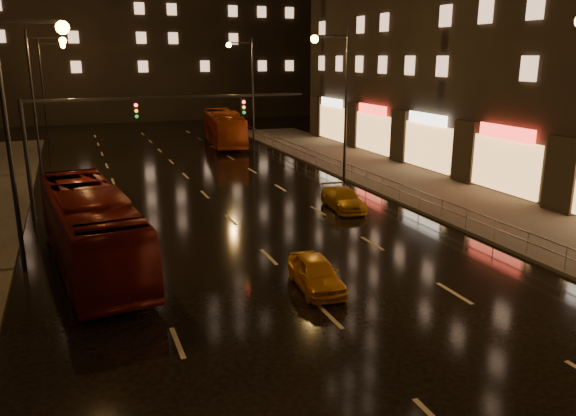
{
  "coord_description": "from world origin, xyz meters",
  "views": [
    {
      "loc": [
        -7.38,
        -11.29,
        8.27
      ],
      "look_at": [
        0.32,
        8.56,
        2.5
      ],
      "focal_mm": 35.0,
      "sensor_mm": 36.0,
      "label": 1
    }
  ],
  "objects_px": {
    "bus_red": "(91,228)",
    "taxi_near": "(316,273)",
    "taxi_far": "(343,199)",
    "bus_curb": "(224,128)"
  },
  "relations": [
    {
      "from": "bus_red",
      "to": "bus_curb",
      "type": "xyz_separation_m",
      "value": [
        13.42,
        29.79,
        0.0
      ]
    },
    {
      "from": "taxi_near",
      "to": "taxi_far",
      "type": "height_order",
      "value": "taxi_near"
    },
    {
      "from": "bus_red",
      "to": "taxi_near",
      "type": "xyz_separation_m",
      "value": [
        7.5,
        -5.36,
        -1.01
      ]
    },
    {
      "from": "taxi_near",
      "to": "taxi_far",
      "type": "relative_size",
      "value": 0.89
    },
    {
      "from": "bus_red",
      "to": "taxi_far",
      "type": "relative_size",
      "value": 2.91
    },
    {
      "from": "bus_red",
      "to": "taxi_near",
      "type": "relative_size",
      "value": 3.26
    },
    {
      "from": "bus_curb",
      "to": "taxi_far",
      "type": "distance_m",
      "value": 25.49
    },
    {
      "from": "taxi_far",
      "to": "bus_curb",
      "type": "bearing_deg",
      "value": 95.6
    },
    {
      "from": "bus_red",
      "to": "taxi_near",
      "type": "bearing_deg",
      "value": -41.94
    },
    {
      "from": "taxi_far",
      "to": "taxi_near",
      "type": "bearing_deg",
      "value": -116.17
    }
  ]
}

